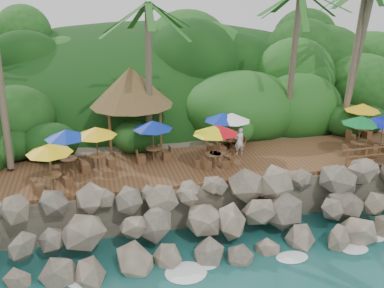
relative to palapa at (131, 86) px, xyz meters
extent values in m
plane|color=#19514F|center=(2.67, -9.71, -5.79)|extent=(140.00, 140.00, 0.00)
cube|color=gray|center=(2.67, 6.29, -4.74)|extent=(32.00, 25.20, 2.10)
ellipsoid|color=#143811|center=(2.67, 13.79, -5.79)|extent=(44.80, 28.00, 15.40)
cube|color=brown|center=(2.67, -3.71, -3.59)|extent=(26.00, 5.00, 0.20)
ellipsoid|color=white|center=(-3.33, -9.41, -5.76)|extent=(1.20, 0.80, 0.06)
ellipsoid|color=white|center=(-0.33, -9.41, -5.76)|extent=(1.20, 0.80, 0.06)
ellipsoid|color=white|center=(2.67, -9.41, -5.76)|extent=(1.20, 0.80, 0.06)
ellipsoid|color=white|center=(5.67, -9.41, -5.76)|extent=(1.20, 0.80, 0.06)
ellipsoid|color=white|center=(8.67, -9.41, -5.76)|extent=(1.20, 0.80, 0.06)
cylinder|color=brown|center=(0.88, -1.05, 0.52)|extent=(0.68, 0.65, 8.02)
ellipsoid|color=#23601E|center=(0.88, -1.05, 4.53)|extent=(6.00, 6.00, 2.40)
cylinder|color=brown|center=(9.58, -0.56, 0.82)|extent=(0.52, 1.22, 8.61)
cylinder|color=brown|center=(13.41, -0.97, 1.20)|extent=(1.74, 1.67, 9.29)
cylinder|color=brown|center=(13.78, -0.71, 1.12)|extent=(0.89, 1.35, 9.20)
cylinder|color=brown|center=(-1.40, -1.40, -2.29)|extent=(0.16, 0.16, 2.40)
cylinder|color=brown|center=(1.40, -1.40, -2.29)|extent=(0.16, 0.16, 2.40)
cylinder|color=brown|center=(-1.40, 1.40, -2.29)|extent=(0.16, 0.16, 2.40)
cylinder|color=brown|center=(1.40, 1.40, -2.29)|extent=(0.16, 0.16, 2.40)
cone|color=brown|center=(0.00, 0.00, 0.01)|extent=(4.79, 4.79, 2.20)
cylinder|color=brown|center=(5.22, -2.52, -3.12)|extent=(0.08, 0.08, 0.74)
cylinder|color=brown|center=(5.22, -2.52, -2.74)|extent=(0.84, 0.84, 0.05)
cylinder|color=brown|center=(5.22, -2.52, -2.39)|extent=(0.05, 0.05, 2.20)
cone|color=white|center=(5.22, -2.52, -1.44)|extent=(2.10, 2.10, 0.45)
cube|color=brown|center=(4.56, -2.76, -3.26)|extent=(0.54, 0.54, 0.46)
cube|color=brown|center=(5.88, -2.27, -3.26)|extent=(0.54, 0.54, 0.46)
cylinder|color=brown|center=(13.45, -2.39, -3.12)|extent=(0.08, 0.08, 0.74)
cylinder|color=brown|center=(13.45, -2.39, -2.74)|extent=(0.84, 0.84, 0.05)
cylinder|color=brown|center=(13.45, -2.39, -2.39)|extent=(0.05, 0.05, 2.20)
cone|color=gold|center=(13.45, -2.39, -1.44)|extent=(2.10, 2.10, 0.45)
cube|color=brown|center=(12.77, -2.57, -3.26)|extent=(0.51, 0.51, 0.46)
cube|color=brown|center=(14.12, -2.21, -3.26)|extent=(0.51, 0.51, 0.46)
cylinder|color=brown|center=(-4.29, -5.31, -3.12)|extent=(0.08, 0.08, 0.74)
cylinder|color=brown|center=(-4.29, -5.31, -2.74)|extent=(0.84, 0.84, 0.05)
cylinder|color=brown|center=(-4.29, -5.31, -2.39)|extent=(0.05, 0.05, 2.20)
cone|color=yellow|center=(-4.29, -5.31, -1.44)|extent=(2.10, 2.10, 0.45)
cube|color=brown|center=(-4.93, -5.58, -3.26)|extent=(0.55, 0.55, 0.46)
cube|color=brown|center=(-3.64, -5.04, -3.26)|extent=(0.55, 0.55, 0.46)
cylinder|color=brown|center=(-3.61, -3.39, -3.12)|extent=(0.08, 0.08, 0.74)
cylinder|color=brown|center=(-3.61, -3.39, -2.74)|extent=(0.84, 0.84, 0.05)
cylinder|color=brown|center=(-3.61, -3.39, -2.39)|extent=(0.05, 0.05, 2.20)
cone|color=#0C2CA4|center=(-3.61, -3.39, -1.44)|extent=(2.10, 2.10, 0.45)
cube|color=brown|center=(-4.28, -3.59, -3.26)|extent=(0.53, 0.53, 0.46)
cube|color=brown|center=(-2.94, -3.18, -3.26)|extent=(0.53, 0.53, 0.46)
cylinder|color=brown|center=(11.87, -4.67, -3.12)|extent=(0.08, 0.08, 0.74)
cylinder|color=brown|center=(11.87, -4.67, -2.74)|extent=(0.84, 0.84, 0.05)
cylinder|color=brown|center=(11.87, -4.67, -2.39)|extent=(0.05, 0.05, 2.20)
cone|color=#0C6E2C|center=(11.87, -4.67, -1.44)|extent=(2.10, 2.10, 0.45)
cube|color=brown|center=(11.19, -4.80, -3.26)|extent=(0.49, 0.49, 0.46)
cube|color=brown|center=(12.56, -4.53, -3.26)|extent=(0.49, 0.49, 0.46)
cylinder|color=brown|center=(-2.18, -3.34, -3.12)|extent=(0.08, 0.08, 0.74)
cylinder|color=brown|center=(-2.18, -3.34, -2.74)|extent=(0.84, 0.84, 0.05)
cylinder|color=brown|center=(-2.18, -3.34, -2.39)|extent=(0.05, 0.05, 2.20)
cone|color=yellow|center=(-2.18, -3.34, -1.44)|extent=(2.10, 2.10, 0.45)
cube|color=brown|center=(-2.84, -3.57, -3.26)|extent=(0.54, 0.54, 0.46)
cube|color=brown|center=(-1.52, -3.11, -3.26)|extent=(0.54, 0.54, 0.46)
cylinder|color=brown|center=(3.87, -4.42, -3.12)|extent=(0.08, 0.08, 0.74)
cylinder|color=brown|center=(3.87, -4.42, -2.74)|extent=(0.84, 0.84, 0.05)
cylinder|color=brown|center=(3.87, -4.42, -2.39)|extent=(0.05, 0.05, 2.20)
cone|color=red|center=(3.87, -4.42, -1.44)|extent=(2.10, 2.10, 0.45)
cube|color=brown|center=(3.21, -4.64, -3.26)|extent=(0.53, 0.53, 0.46)
cube|color=brown|center=(4.54, -4.20, -3.26)|extent=(0.53, 0.53, 0.46)
cylinder|color=brown|center=(13.07, -4.92, -3.12)|extent=(0.08, 0.08, 0.74)
cylinder|color=brown|center=(13.07, -4.92, -2.74)|extent=(0.84, 0.84, 0.05)
cylinder|color=brown|center=(13.07, -4.92, -2.39)|extent=(0.05, 0.05, 2.20)
cone|color=#0D18AE|center=(13.07, -4.92, -1.44)|extent=(2.10, 2.10, 0.45)
cube|color=brown|center=(12.41, -5.17, -3.26)|extent=(0.54, 0.54, 0.46)
cylinder|color=brown|center=(3.60, -4.49, -3.12)|extent=(0.08, 0.08, 0.74)
cylinder|color=brown|center=(3.60, -4.49, -2.74)|extent=(0.84, 0.84, 0.05)
cylinder|color=brown|center=(3.60, -4.49, -2.39)|extent=(0.05, 0.05, 2.20)
cone|color=#FFEE15|center=(3.60, -4.49, -1.44)|extent=(2.10, 2.10, 0.45)
cube|color=brown|center=(2.92, -4.30, -3.26)|extent=(0.52, 0.52, 0.46)
cube|color=brown|center=(4.27, -4.68, -3.26)|extent=(0.52, 0.52, 0.46)
cylinder|color=brown|center=(0.76, -2.94, -3.12)|extent=(0.08, 0.08, 0.74)
cylinder|color=brown|center=(0.76, -2.94, -2.74)|extent=(0.84, 0.84, 0.05)
cylinder|color=brown|center=(0.76, -2.94, -2.39)|extent=(0.05, 0.05, 2.20)
cone|color=#0B2496|center=(0.76, -2.94, -1.44)|extent=(2.10, 2.10, 0.45)
cube|color=brown|center=(0.06, -3.02, -3.26)|extent=(0.46, 0.46, 0.46)
cube|color=brown|center=(1.45, -2.86, -3.26)|extent=(0.46, 0.46, 0.46)
cylinder|color=brown|center=(4.77, -2.36, -3.12)|extent=(0.08, 0.08, 0.74)
cylinder|color=brown|center=(4.77, -2.36, -2.74)|extent=(0.84, 0.84, 0.05)
cylinder|color=brown|center=(4.77, -2.36, -2.39)|extent=(0.05, 0.05, 2.20)
cone|color=#0C2BA8|center=(4.77, -2.36, -1.44)|extent=(2.10, 2.10, 0.45)
cube|color=brown|center=(4.07, -2.33, -3.26)|extent=(0.44, 0.44, 0.46)
cube|color=brown|center=(5.47, -2.40, -3.26)|extent=(0.44, 0.44, 0.46)
cylinder|color=brown|center=(10.34, -6.06, -2.99)|extent=(0.10, 0.10, 1.00)
cylinder|color=brown|center=(11.44, -6.06, -2.99)|extent=(0.10, 0.10, 1.00)
cylinder|color=brown|center=(12.54, -6.06, -2.99)|extent=(0.10, 0.10, 1.00)
imported|color=white|center=(5.50, -3.08, -2.69)|extent=(0.64, 0.48, 1.60)
camera|label=1|loc=(-2.36, -24.85, 5.57)|focal=41.51mm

